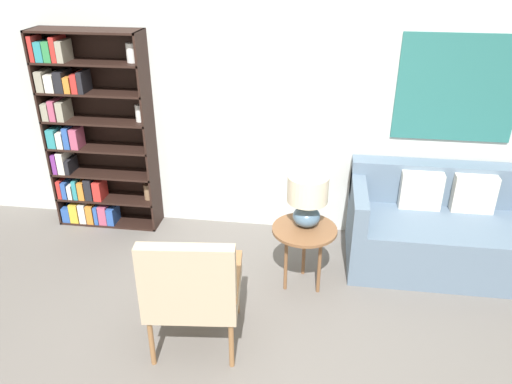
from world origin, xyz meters
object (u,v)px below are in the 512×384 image
at_px(couch, 444,230).
at_px(table_lamp, 307,196).
at_px(side_table, 304,235).
at_px(bookshelf, 88,138).
at_px(armchair, 192,286).

distance_m(couch, table_lamp, 1.39).
bearing_deg(couch, side_table, -156.81).
bearing_deg(side_table, table_lamp, 80.31).
distance_m(bookshelf, side_table, 2.33).
height_order(armchair, table_lamp, table_lamp).
distance_m(bookshelf, armchair, 2.22).
height_order(bookshelf, couch, bookshelf).
xyz_separation_m(bookshelf, table_lamp, (2.15, -0.75, -0.09)).
bearing_deg(table_lamp, bookshelf, 160.85).
xyz_separation_m(bookshelf, armchair, (1.44, -1.65, -0.36)).
bearing_deg(table_lamp, armchair, -128.42).
bearing_deg(side_table, armchair, -129.63).
relative_size(couch, side_table, 2.99).
bearing_deg(side_table, bookshelf, 159.63).
height_order(armchair, couch, armchair).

